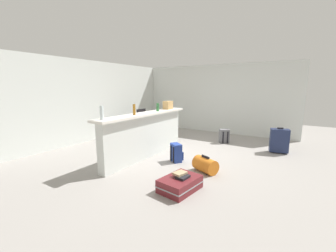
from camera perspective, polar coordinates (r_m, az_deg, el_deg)
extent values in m
cube|color=gray|center=(5.68, 2.80, -7.26)|extent=(13.00, 13.00, 0.05)
cube|color=silver|center=(7.42, -18.20, 6.44)|extent=(6.60, 0.10, 2.50)
cube|color=silver|center=(8.32, 11.55, 7.13)|extent=(0.10, 6.00, 2.50)
cube|color=silver|center=(5.22, -5.87, -2.71)|extent=(2.80, 0.20, 1.04)
cube|color=white|center=(5.12, -5.98, 3.23)|extent=(2.96, 0.40, 0.05)
cylinder|color=silver|center=(4.20, -17.24, 3.39)|extent=(0.07, 0.07, 0.26)
cylinder|color=#9E661E|center=(4.77, -9.00, 4.35)|extent=(0.06, 0.06, 0.24)
cylinder|color=#2D6B38|center=(5.44, -2.75, 5.04)|extent=(0.07, 0.07, 0.20)
cylinder|color=#284C89|center=(6.15, 1.14, 5.67)|extent=(0.06, 0.06, 0.20)
cube|color=tan|center=(5.95, -0.01, 5.59)|extent=(0.26, 0.18, 0.22)
cube|color=brown|center=(7.38, -4.81, 2.77)|extent=(1.10, 0.80, 0.04)
cylinder|color=brown|center=(6.86, -4.96, -0.96)|extent=(0.06, 0.06, 0.70)
cylinder|color=brown|center=(7.64, -0.51, 0.26)|extent=(0.06, 0.06, 0.70)
cylinder|color=brown|center=(7.28, -9.23, -0.39)|extent=(0.06, 0.06, 0.70)
cylinder|color=brown|center=(8.03, -4.60, 0.72)|extent=(0.06, 0.06, 0.70)
cube|color=black|center=(7.02, -0.62, 0.01)|extent=(0.45, 0.45, 0.04)
cube|color=black|center=(7.09, -1.73, 2.24)|extent=(0.40, 0.09, 0.48)
cylinder|color=black|center=(6.84, -0.48, -2.19)|extent=(0.04, 0.04, 0.41)
cylinder|color=black|center=(7.08, 1.21, -1.76)|extent=(0.04, 0.04, 0.41)
cylinder|color=black|center=(7.05, -2.45, -1.82)|extent=(0.04, 0.04, 0.41)
cylinder|color=black|center=(7.28, -0.75, -1.41)|extent=(0.04, 0.04, 0.41)
cube|color=black|center=(7.78, -8.02, 0.95)|extent=(0.45, 0.45, 0.04)
cube|color=black|center=(7.62, -7.15, 2.73)|extent=(0.40, 0.09, 0.48)
cylinder|color=black|center=(8.05, -7.91, -0.37)|extent=(0.04, 0.04, 0.41)
cylinder|color=black|center=(7.84, -9.63, -0.71)|extent=(0.04, 0.04, 0.41)
cylinder|color=black|center=(7.82, -6.32, -0.65)|extent=(0.04, 0.04, 0.41)
cylinder|color=black|center=(7.60, -8.05, -1.01)|extent=(0.04, 0.04, 0.41)
cube|color=maroon|center=(3.69, 3.19, -15.13)|extent=(0.74, 0.57, 0.22)
cube|color=gray|center=(3.69, 3.19, -15.13)|extent=(0.75, 0.58, 0.02)
cube|color=#2D2D33|center=(3.99, 6.85, -13.11)|extent=(0.16, 0.20, 0.02)
cube|color=#1E284C|center=(6.25, 27.51, -3.42)|extent=(0.33, 0.48, 0.60)
cylinder|color=black|center=(6.36, 28.98, -6.14)|extent=(0.04, 0.07, 0.06)
cylinder|color=black|center=(6.30, 25.56, -5.99)|extent=(0.04, 0.07, 0.06)
cube|color=#232328|center=(6.19, 27.76, -0.55)|extent=(0.07, 0.15, 0.04)
cylinder|color=orange|center=(4.44, 9.89, -10.17)|extent=(0.47, 0.56, 0.30)
cube|color=black|center=(4.38, 9.96, -8.09)|extent=(0.11, 0.19, 0.04)
cube|color=#233D93|center=(4.95, 2.16, -7.11)|extent=(0.31, 0.33, 0.42)
cube|color=navy|center=(5.02, 3.30, -7.75)|extent=(0.17, 0.22, 0.19)
cube|color=black|center=(4.85, 1.43, -7.72)|extent=(0.04, 0.04, 0.36)
cube|color=black|center=(4.97, 0.76, -7.26)|extent=(0.04, 0.04, 0.36)
cube|color=slate|center=(6.77, 14.73, -2.62)|extent=(0.32, 0.33, 0.42)
cube|color=#515155|center=(6.89, 14.38, -3.01)|extent=(0.18, 0.21, 0.19)
cube|color=black|center=(6.71, 15.59, -2.96)|extent=(0.04, 0.04, 0.36)
cube|color=black|center=(6.66, 14.47, -3.01)|extent=(0.04, 0.04, 0.36)
cube|color=black|center=(3.62, 4.01, -13.37)|extent=(0.24, 0.18, 0.04)
cube|color=tan|center=(3.67, 3.21, -12.43)|extent=(0.25, 0.21, 0.04)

